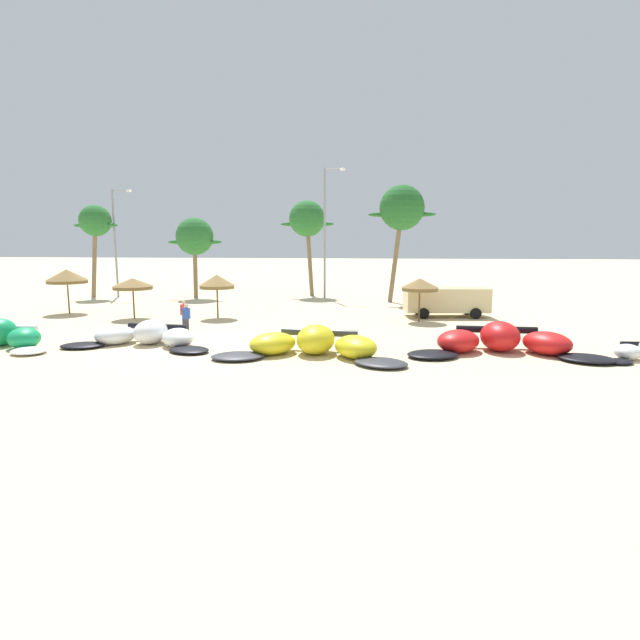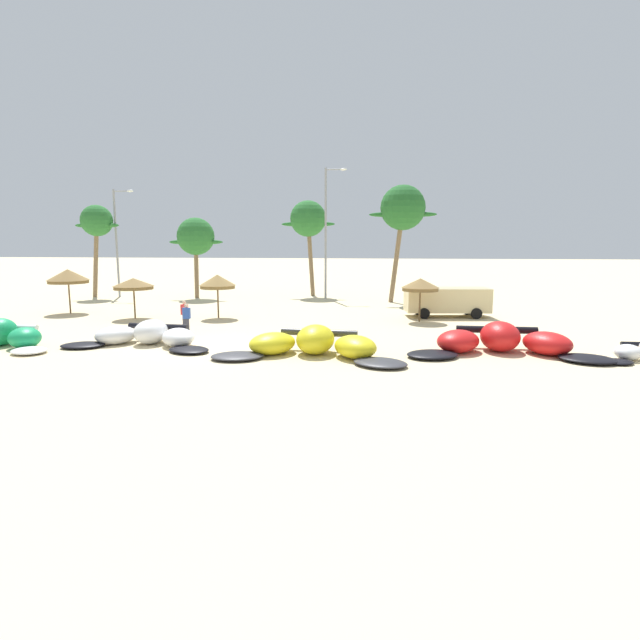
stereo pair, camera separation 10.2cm
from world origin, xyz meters
name	(u,v)px [view 1 (the left image)]	position (x,y,z in m)	size (l,w,h in m)	color
ground_plane	(218,347)	(0.00, 0.00, 0.00)	(260.00, 260.00, 0.00)	beige
kite_left	(147,336)	(-3.33, -0.08, 0.43)	(7.39, 3.66, 1.13)	black
kite_left_of_center	(314,345)	(4.59, -1.38, 0.48)	(8.34, 4.17, 1.24)	#333338
kite_center	(502,341)	(12.53, 0.10, 0.50)	(8.62, 3.96, 1.30)	black
beach_umbrella_near_van	(67,276)	(-13.29, 9.48, 2.48)	(2.66, 2.66, 2.95)	brown
beach_umbrella_middle	(133,284)	(-7.87, 7.78, 2.17)	(2.48, 2.48, 2.52)	brown
beach_umbrella_near_palms	(217,282)	(-2.74, 8.52, 2.29)	(2.25, 2.25, 2.73)	brown
beach_umbrella_outermost	(420,285)	(9.67, 8.57, 2.22)	(2.24, 2.24, 2.60)	brown
parked_van	(444,300)	(11.41, 10.85, 1.09)	(5.39, 2.62, 1.84)	beige
person_near_kites	(184,315)	(-3.11, 3.97, 0.82)	(0.36, 0.24, 1.62)	#383842
person_by_umbrellas	(186,319)	(-2.45, 2.59, 0.82)	(0.36, 0.24, 1.62)	#383842
palm_leftmost	(95,222)	(-16.80, 19.37, 6.38)	(3.97, 2.64, 7.86)	#7F6647
palm_left	(195,237)	(-8.26, 19.81, 5.14)	(4.71, 3.14, 6.77)	#7F6647
palm_left_of_gap	(307,220)	(0.92, 22.71, 6.65)	(4.71, 3.14, 8.33)	#7F6647
palm_center_left	(402,209)	(8.91, 18.48, 7.26)	(5.20, 3.47, 9.09)	#7F6647
lamppost_west	(117,237)	(-15.20, 19.80, 5.12)	(1.86, 0.24, 9.15)	gray
lamppost_west_center	(326,227)	(2.80, 20.78, 5.94)	(1.83, 0.24, 10.76)	gray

